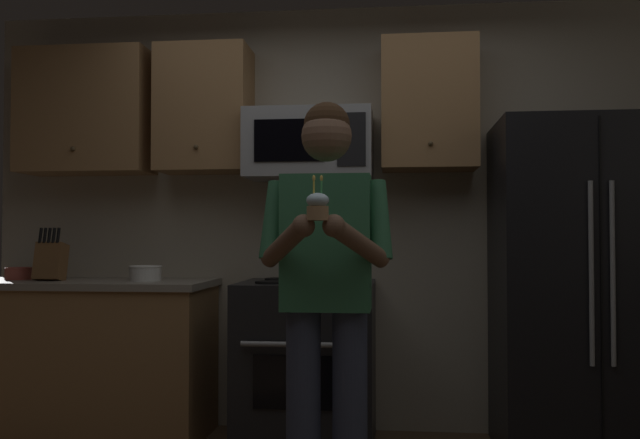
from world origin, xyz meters
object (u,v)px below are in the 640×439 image
(microwave, at_px, (310,145))
(knife_block, at_px, (51,261))
(bowl_small_colored, at_px, (18,273))
(refrigerator, at_px, (581,288))
(person, at_px, (326,279))
(oven_range, at_px, (307,363))
(cupcake, at_px, (318,206))
(bowl_large_white, at_px, (145,273))

(microwave, distance_m, knife_block, 1.67)
(microwave, distance_m, bowl_small_colored, 1.92)
(refrigerator, relative_size, knife_block, 5.63)
(microwave, height_order, refrigerator, microwave)
(refrigerator, distance_m, person, 1.58)
(knife_block, bearing_deg, bowl_small_colored, 164.75)
(oven_range, xyz_separation_m, knife_block, (-1.52, -0.03, 0.57))
(microwave, distance_m, refrigerator, 1.72)
(refrigerator, bearing_deg, cupcake, -136.24)
(knife_block, distance_m, bowl_large_white, 0.57)
(microwave, bearing_deg, knife_block, -174.40)
(knife_block, xyz_separation_m, bowl_large_white, (0.56, 0.04, -0.07))
(refrigerator, relative_size, person, 1.02)
(person, bearing_deg, knife_block, 151.97)
(microwave, relative_size, refrigerator, 0.41)
(oven_range, relative_size, cupcake, 5.36)
(knife_block, bearing_deg, bowl_large_white, 3.65)
(bowl_large_white, distance_m, bowl_small_colored, 0.81)
(person, distance_m, cupcake, 0.44)
(knife_block, bearing_deg, cupcake, -35.86)
(bowl_large_white, height_order, bowl_small_colored, bowl_large_white)
(knife_block, relative_size, bowl_large_white, 1.68)
(cupcake, bearing_deg, oven_range, 99.20)
(microwave, xyz_separation_m, person, (0.21, -1.07, -0.72))
(oven_range, height_order, refrigerator, refrigerator)
(knife_block, relative_size, cupcake, 1.84)
(microwave, xyz_separation_m, cupcake, (0.21, -1.40, -0.43))
(cupcake, bearing_deg, bowl_large_white, 132.15)
(oven_range, height_order, person, person)
(knife_block, relative_size, person, 0.18)
(oven_range, relative_size, microwave, 1.26)
(refrigerator, xyz_separation_m, cupcake, (-1.29, -1.24, 0.39))
(person, bearing_deg, microwave, 100.96)
(person, bearing_deg, bowl_large_white, 140.58)
(refrigerator, distance_m, bowl_large_white, 2.46)
(bowl_small_colored, distance_m, person, 2.20)
(refrigerator, distance_m, knife_block, 3.02)
(knife_block, xyz_separation_m, bowl_small_colored, (-0.24, 0.07, -0.08))
(bowl_large_white, height_order, cupcake, cupcake)
(microwave, height_order, bowl_large_white, microwave)
(knife_block, bearing_deg, person, -28.03)
(oven_range, relative_size, person, 0.53)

